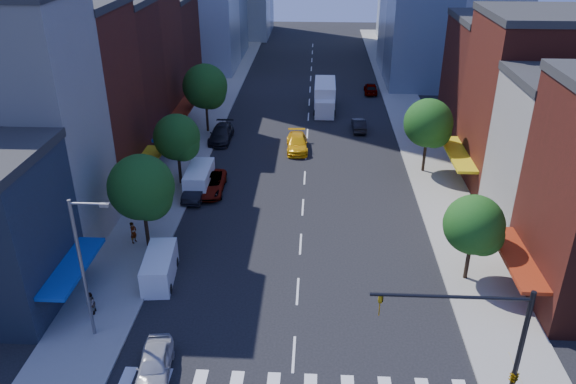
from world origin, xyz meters
name	(u,v)px	position (x,y,z in m)	size (l,w,h in m)	color
ground	(294,354)	(0.00, 0.00, 0.00)	(220.00, 220.00, 0.00)	black
sidewalk_left	(206,120)	(-12.50, 40.00, 0.07)	(5.00, 120.00, 0.15)	gray
sidewalk_right	(412,123)	(12.50, 40.00, 0.07)	(5.00, 120.00, 0.15)	gray
bldg_left_1	(7,128)	(-21.00, 12.00, 9.00)	(12.00, 8.00, 18.00)	beige
bldg_left_2	(60,105)	(-21.00, 20.50, 8.00)	(12.00, 9.00, 16.00)	#5D1F16
bldg_left_3	(96,84)	(-21.00, 29.00, 7.50)	(12.00, 8.00, 15.00)	#4D1C13
bldg_left_4	(122,54)	(-21.00, 37.50, 8.50)	(12.00, 9.00, 17.00)	#5D1F16
bldg_left_5	(147,53)	(-21.00, 47.00, 6.50)	(12.00, 10.00, 13.00)	#4D1C13
bldg_right_2	(544,106)	(21.00, 24.00, 7.50)	(12.00, 10.00, 15.00)	#5D1F16
bldg_right_3	(508,86)	(21.00, 34.00, 6.50)	(12.00, 10.00, 13.00)	#4D1C13
traffic_signal	(505,362)	(9.94, -4.50, 4.16)	(7.24, 2.24, 8.00)	black
streetlight	(84,262)	(-11.81, 1.00, 5.28)	(2.25, 0.25, 9.00)	slate
tree_left_near	(143,190)	(-11.35, 10.92, 4.87)	(4.80, 4.80, 7.30)	black
tree_left_mid	(178,139)	(-11.35, 21.92, 4.53)	(4.20, 4.20, 6.65)	black
tree_left_far	(206,88)	(-11.35, 35.92, 5.20)	(5.00, 5.00, 7.75)	black
tree_right_near	(476,227)	(11.65, 7.92, 4.19)	(4.00, 4.00, 6.20)	black
tree_right_far	(430,125)	(11.65, 25.92, 4.86)	(4.60, 4.60, 7.20)	black
parked_car_front	(154,365)	(-7.50, -2.00, 0.75)	(1.77, 4.39, 1.50)	#AAAAAF
parked_car_second	(197,188)	(-9.50, 19.59, 0.80)	(1.70, 4.87, 1.61)	black
parked_car_third	(210,184)	(-8.51, 20.64, 0.78)	(2.57, 5.58, 1.55)	#999999
parked_car_rear	(221,134)	(-9.50, 33.31, 0.82)	(2.29, 5.63, 1.63)	black
cargo_van_near	(159,268)	(-9.49, 6.75, 0.99)	(2.30, 4.83, 1.99)	white
cargo_van_far	(199,180)	(-9.50, 20.81, 1.08)	(2.16, 5.16, 2.19)	white
taxi	(297,143)	(-1.00, 31.01, 0.78)	(2.20, 5.41, 1.57)	yellow
traffic_car_oncoming	(359,125)	(5.95, 37.42, 0.70)	(1.47, 4.23, 1.39)	black
traffic_car_far	(371,88)	(8.50, 52.51, 0.75)	(1.76, 4.39, 1.49)	#999999
box_truck	(325,97)	(2.00, 44.95, 1.63)	(2.75, 8.60, 3.45)	silver
pedestrian_near	(133,232)	(-12.69, 11.37, 1.01)	(0.63, 0.41, 1.72)	#999999
pedestrian_far	(90,304)	(-12.81, 2.79, 0.93)	(0.76, 0.59, 1.56)	#999999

